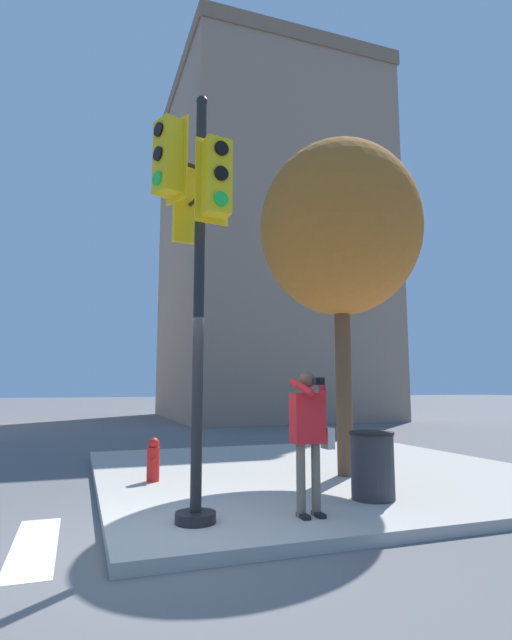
% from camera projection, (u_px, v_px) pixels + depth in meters
% --- Properties ---
extents(ground_plane, '(160.00, 160.00, 0.00)m').
position_uv_depth(ground_plane, '(159.00, 556.00, 4.97)').
color(ground_plane, '#5B5B5E').
extents(sidewalk_corner, '(8.00, 8.00, 0.14)m').
position_uv_depth(sidewalk_corner, '(317.00, 473.00, 9.41)').
color(sidewalk_corner, '#ADA89E').
rests_on(sidewalk_corner, ground_plane).
extents(traffic_signal_pole, '(0.88, 1.28, 5.21)m').
position_uv_depth(traffic_signal_pole, '(193.00, 233.00, 6.04)').
color(traffic_signal_pole, black).
rests_on(traffic_signal_pole, sidewalk_corner).
extents(person_photographer, '(0.58, 0.54, 1.72)m').
position_uv_depth(person_photographer, '(309.00, 429.00, 6.09)').
color(person_photographer, black).
rests_on(person_photographer, sidewalk_corner).
extents(street_tree, '(2.97, 2.97, 6.11)m').
position_uv_depth(street_tree, '(340.00, 229.00, 9.27)').
color(street_tree, brown).
rests_on(street_tree, sidewalk_corner).
extents(fire_hydrant, '(0.21, 0.27, 0.70)m').
position_uv_depth(fire_hydrant, '(153.00, 460.00, 8.20)').
color(fire_hydrant, red).
rests_on(fire_hydrant, sidewalk_corner).
extents(trash_bin, '(0.62, 0.62, 0.91)m').
position_uv_depth(trash_bin, '(372.00, 465.00, 6.91)').
color(trash_bin, '#2D2D33').
rests_on(trash_bin, sidewalk_corner).
extents(building_right, '(10.78, 11.49, 19.37)m').
position_uv_depth(building_right, '(266.00, 246.00, 28.72)').
color(building_right, gray).
rests_on(building_right, ground_plane).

